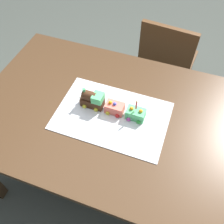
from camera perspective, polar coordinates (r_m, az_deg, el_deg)
name	(u,v)px	position (r m, az deg, el deg)	size (l,w,h in m)	color
ground_plane	(104,169)	(2.04, -1.76, -12.58)	(8.00, 8.00, 0.00)	#474C44
dining_table	(102,122)	(1.49, -2.35, -2.17)	(1.40, 1.00, 0.74)	#4C331E
chair	(166,62)	(2.13, 12.06, 10.93)	(0.44, 0.44, 0.86)	brown
cake_board	(112,116)	(1.38, 0.00, -0.81)	(0.60, 0.40, 0.00)	silver
cake_locomotive	(92,99)	(1.39, -4.40, 2.85)	(0.14, 0.08, 0.12)	#472816
cake_car_gondola_coral	(115,108)	(1.37, 0.59, 0.96)	(0.10, 0.08, 0.07)	#F27260
cake_car_tanker_mint_green	(136,114)	(1.35, 5.32, -0.38)	(0.10, 0.08, 0.07)	#59CC7A
birthday_candle	(136,105)	(1.29, 5.49, 1.64)	(0.01, 0.01, 0.06)	#F24C59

